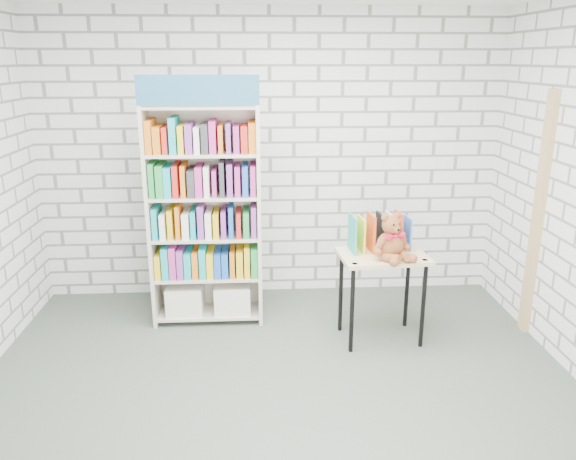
{
  "coord_description": "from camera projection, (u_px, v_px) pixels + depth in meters",
  "views": [
    {
      "loc": [
        -0.15,
        -3.47,
        2.32
      ],
      "look_at": [
        0.11,
        0.95,
        0.97
      ],
      "focal_mm": 35.0,
      "sensor_mm": 36.0,
      "label": 1
    }
  ],
  "objects": [
    {
      "name": "door_trim",
      "position": [
        538.0,
        217.0,
        4.73
      ],
      "size": [
        0.05,
        0.12,
        2.1
      ],
      "primitive_type": "cube",
      "color": "tan",
      "rests_on": "ground"
    },
    {
      "name": "ground",
      "position": [
        280.0,
        399.0,
        4.0
      ],
      "size": [
        4.5,
        4.5,
        0.0
      ],
      "primitive_type": "plane",
      "color": "#434E42",
      "rests_on": "ground"
    },
    {
      "name": "bookshelf",
      "position": [
        205.0,
        214.0,
        4.97
      ],
      "size": [
        0.98,
        0.38,
        2.21
      ],
      "color": "beige",
      "rests_on": "ground"
    },
    {
      "name": "display_table",
      "position": [
        382.0,
        266.0,
        4.69
      ],
      "size": [
        0.76,
        0.56,
        0.77
      ],
      "color": "#D0BA7D",
      "rests_on": "ground"
    },
    {
      "name": "table_books",
      "position": [
        380.0,
        233.0,
        4.73
      ],
      "size": [
        0.52,
        0.26,
        0.3
      ],
      "color": "teal",
      "rests_on": "display_table"
    },
    {
      "name": "room_shell",
      "position": [
        279.0,
        150.0,
        3.48
      ],
      "size": [
        4.52,
        4.02,
        2.81
      ],
      "color": "silver",
      "rests_on": "ground"
    },
    {
      "name": "teddy_bear",
      "position": [
        392.0,
        241.0,
        4.52
      ],
      "size": [
        0.35,
        0.34,
        0.37
      ],
      "color": "brown",
      "rests_on": "display_table"
    }
  ]
}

